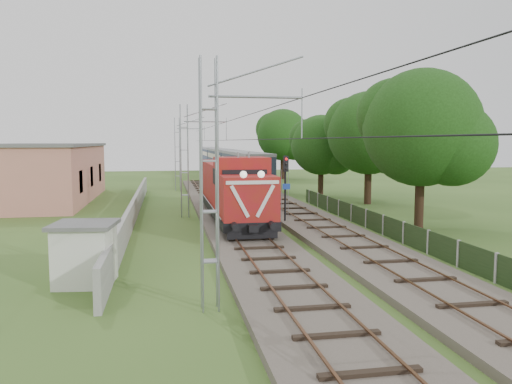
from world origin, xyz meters
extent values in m
plane|color=#375620|center=(0.00, 0.00, 0.00)|extent=(140.00, 140.00, 0.00)
cube|color=#6B6054|center=(0.00, 7.00, 0.15)|extent=(4.20, 70.00, 0.30)
cube|color=black|center=(0.00, 7.00, 0.35)|extent=(2.40, 70.00, 0.10)
cube|color=brown|center=(-0.85, 7.00, 0.42)|extent=(0.08, 70.00, 0.05)
cube|color=brown|center=(0.85, 7.00, 0.42)|extent=(0.08, 70.00, 0.05)
cube|color=#6B6054|center=(5.00, 20.00, 0.15)|extent=(4.20, 80.00, 0.30)
cube|color=black|center=(5.00, 20.00, 0.35)|extent=(2.40, 80.00, 0.10)
cube|color=brown|center=(4.15, 20.00, 0.42)|extent=(0.08, 80.00, 0.05)
cube|color=brown|center=(5.85, 20.00, 0.42)|extent=(0.08, 80.00, 0.05)
cylinder|color=gray|center=(-1.50, -8.00, 6.80)|extent=(3.00, 0.08, 0.08)
cylinder|color=gray|center=(-1.50, 12.00, 6.80)|extent=(3.00, 0.08, 0.08)
cylinder|color=gray|center=(-1.50, 32.00, 6.80)|extent=(3.00, 0.08, 0.08)
cylinder|color=black|center=(0.00, 12.00, 5.50)|extent=(0.03, 70.00, 0.03)
cylinder|color=black|center=(0.00, 12.00, 6.80)|extent=(0.03, 70.00, 0.03)
cube|color=#9E9E99|center=(-6.50, 12.00, 0.75)|extent=(0.25, 40.00, 1.50)
cube|color=tan|center=(-15.00, 24.00, 2.50)|extent=(8.00, 20.00, 5.00)
cube|color=#606060|center=(-15.00, 24.00, 5.10)|extent=(8.40, 20.40, 0.25)
cube|color=black|center=(-11.05, 18.00, 2.20)|extent=(0.10, 1.60, 1.80)
cube|color=black|center=(-11.05, 24.00, 2.20)|extent=(0.10, 1.60, 1.80)
cube|color=black|center=(-11.05, 30.00, 2.20)|extent=(0.10, 1.60, 1.80)
cube|color=black|center=(8.00, 3.00, 0.60)|extent=(0.05, 32.00, 1.15)
cube|color=#9E9E99|center=(8.00, 18.00, 0.60)|extent=(0.12, 0.12, 1.20)
cube|color=black|center=(0.00, 9.79, 1.01)|extent=(3.04, 17.22, 0.51)
cube|color=black|center=(0.00, 4.22, 0.70)|extent=(2.23, 3.65, 0.51)
cube|color=black|center=(0.00, 15.36, 0.70)|extent=(2.23, 3.65, 0.51)
cube|color=black|center=(0.00, 1.29, 0.60)|extent=(2.63, 0.25, 0.35)
cube|color=maroon|center=(0.00, 2.45, 2.42)|extent=(2.94, 2.53, 2.33)
sphere|color=white|center=(-0.46, 1.24, 3.74)|extent=(0.36, 0.36, 0.36)
sphere|color=white|center=(0.46, 1.24, 3.74)|extent=(0.36, 0.36, 0.36)
cube|color=silver|center=(-0.66, 1.16, 2.37)|extent=(1.02, 0.06, 1.70)
cube|color=silver|center=(0.66, 1.16, 2.37)|extent=(1.02, 0.06, 1.70)
cube|color=silver|center=(0.00, 1.16, 3.34)|extent=(2.73, 0.06, 0.18)
cube|color=maroon|center=(0.00, 4.93, 2.88)|extent=(3.04, 2.43, 3.24)
cube|color=black|center=(0.00, 3.70, 3.39)|extent=(2.53, 0.06, 0.91)
cube|color=maroon|center=(0.00, 12.27, 2.58)|extent=(2.84, 12.25, 2.63)
cylinder|color=black|center=(0.00, 9.18, 4.04)|extent=(0.45, 0.45, 0.41)
cylinder|color=gray|center=(-0.30, 4.12, 4.65)|extent=(0.12, 0.12, 0.35)
cylinder|color=gray|center=(0.30, 4.12, 4.65)|extent=(0.12, 0.12, 0.35)
cube|color=black|center=(5.00, 35.51, 0.90)|extent=(2.90, 21.98, 0.50)
cube|color=#2B3A48|center=(5.00, 35.51, 2.50)|extent=(3.00, 21.98, 2.70)
cube|color=#C2B596|center=(5.00, 35.51, 3.00)|extent=(3.04, 21.10, 0.75)
cube|color=gray|center=(5.00, 35.51, 4.00)|extent=(3.05, 21.98, 0.35)
cube|color=black|center=(5.00, 58.49, 0.90)|extent=(2.90, 21.98, 0.50)
cube|color=#2B3A48|center=(5.00, 58.49, 2.50)|extent=(3.00, 21.98, 2.70)
cube|color=#C2B596|center=(5.00, 58.49, 3.00)|extent=(3.04, 21.10, 0.75)
cube|color=gray|center=(5.00, 58.49, 4.00)|extent=(3.05, 21.98, 0.35)
cube|color=black|center=(5.00, 81.47, 0.90)|extent=(2.90, 21.98, 0.50)
cube|color=#2B3A48|center=(5.00, 81.47, 2.50)|extent=(3.00, 21.98, 2.70)
cube|color=#C2B596|center=(5.00, 81.47, 3.00)|extent=(3.04, 21.10, 0.75)
cube|color=gray|center=(5.00, 81.47, 4.00)|extent=(3.05, 21.98, 0.35)
cylinder|color=black|center=(3.22, 7.38, 2.26)|extent=(0.13, 0.13, 4.52)
cube|color=black|center=(3.22, 7.24, 3.98)|extent=(0.33, 0.22, 0.99)
sphere|color=red|center=(3.22, 7.13, 4.29)|extent=(0.16, 0.16, 0.16)
sphere|color=black|center=(3.22, 7.13, 3.98)|extent=(0.16, 0.16, 0.16)
sphere|color=black|center=(3.22, 7.13, 3.66)|extent=(0.16, 0.16, 0.16)
cube|color=#19399B|center=(3.26, 7.27, 2.53)|extent=(0.50, 0.08, 0.36)
cube|color=silver|center=(-7.40, -4.25, 1.09)|extent=(2.22, 2.22, 2.19)
cube|color=#606060|center=(-7.40, -4.25, 2.29)|extent=(2.55, 2.55, 0.15)
cylinder|color=#362316|center=(11.27, 4.99, 2.22)|extent=(0.56, 0.56, 4.43)
sphere|color=#18380F|center=(11.27, 4.99, 6.24)|extent=(7.25, 7.25, 7.25)
sphere|color=#18380F|center=(12.72, 3.90, 5.24)|extent=(5.07, 5.07, 5.07)
sphere|color=#18380F|center=(10.00, 6.26, 7.05)|extent=(4.71, 4.71, 4.71)
cylinder|color=#362316|center=(12.90, 16.88, 2.17)|extent=(0.61, 0.61, 4.35)
sphere|color=#18380F|center=(12.90, 16.88, 6.12)|extent=(7.11, 7.11, 7.11)
sphere|color=#18380F|center=(14.32, 15.82, 5.14)|extent=(4.98, 4.98, 4.98)
sphere|color=#18380F|center=(11.65, 18.13, 6.91)|extent=(4.62, 4.62, 4.62)
cylinder|color=#362316|center=(10.75, 23.46, 1.80)|extent=(0.53, 0.53, 3.60)
sphere|color=#18380F|center=(10.75, 23.46, 5.07)|extent=(5.89, 5.89, 5.89)
sphere|color=#18380F|center=(11.93, 22.57, 4.25)|extent=(4.12, 4.12, 4.12)
sphere|color=#18380F|center=(9.72, 24.49, 5.72)|extent=(3.83, 3.83, 3.83)
cylinder|color=#362316|center=(12.37, 46.54, 2.26)|extent=(0.62, 0.62, 4.51)
sphere|color=#18380F|center=(12.37, 46.54, 6.36)|extent=(7.38, 7.38, 7.38)
sphere|color=#18380F|center=(13.85, 45.44, 5.33)|extent=(5.17, 5.17, 5.17)
sphere|color=#18380F|center=(11.08, 47.84, 7.18)|extent=(4.80, 4.80, 4.80)
camera|label=1|loc=(-4.36, -23.64, 5.41)|focal=35.00mm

